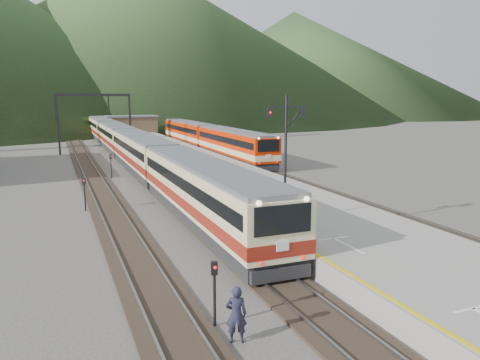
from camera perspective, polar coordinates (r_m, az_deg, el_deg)
name	(u,v)px	position (r m, az deg, el deg)	size (l,w,h in m)	color
ground	(357,349)	(15.69, 14.05, -19.30)	(400.00, 400.00, 0.00)	#47423D
track_main	(137,167)	(52.15, -12.50, 1.59)	(2.60, 200.00, 0.23)	black
track_far	(89,169)	(51.60, -17.98, 1.24)	(2.60, 200.00, 0.23)	black
track_second	(235,161)	(55.16, -0.64, 2.29)	(2.60, 200.00, 0.23)	black
platform	(191,163)	(51.36, -5.98, 2.13)	(8.00, 100.00, 1.00)	gray
gantry_near	(94,112)	(66.19, -17.32, 7.95)	(9.55, 0.25, 8.00)	black
gantry_far	(83,108)	(91.12, -18.64, 8.37)	(9.55, 0.25, 8.00)	black
station_shed	(132,124)	(90.15, -13.06, 6.70)	(9.40, 4.40, 3.10)	brown
hill_b	(130,34)	(245.77, -13.31, 16.90)	(220.00, 220.00, 75.00)	#23411D
hill_c	(293,62)	(251.19, 6.50, 14.09)	(160.00, 160.00, 50.00)	#23411D
main_train	(126,142)	(58.77, -13.71, 4.48)	(3.06, 83.78, 3.73)	beige
second_train	(208,138)	(64.43, -3.91, 5.11)	(2.84, 38.72, 3.47)	red
signal_mast	(286,145)	(24.96, 5.59, 4.28)	(2.18, 0.54, 6.70)	black
short_signal_a	(214,285)	(15.95, -3.13, -12.63)	(0.25, 0.20, 2.27)	black
short_signal_b	(111,163)	(45.67, -15.46, 2.04)	(0.25, 0.21, 2.27)	black
short_signal_c	(84,190)	(33.04, -18.44, -1.13)	(0.26, 0.21, 2.27)	black
worker	(236,314)	(15.18, -0.47, -16.07)	(0.68, 0.45, 1.86)	#202033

